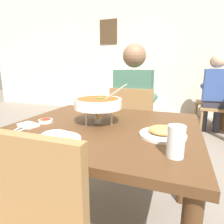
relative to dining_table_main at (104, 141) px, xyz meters
The scene contains 17 objects.
cafe_rear_partition 3.73m from the dining_table_main, 90.00° to the left, with size 10.00×0.10×3.00m, color beige.
picture_frame_hung 4.02m from the dining_table_main, 110.22° to the left, with size 0.44×0.03×0.56m, color #4C3823.
dining_table_main is the anchor object (origin of this frame).
chair_diner_main 0.79m from the dining_table_main, 90.00° to the left, with size 0.44×0.44×0.90m.
diner_main 0.82m from the dining_table_main, 90.00° to the left, with size 0.40×0.45×1.31m.
curry_bowl 0.24m from the dining_table_main, 154.71° to the left, with size 0.33×0.30×0.26m.
rice_plate 0.38m from the dining_table_main, 108.19° to the right, with size 0.24×0.24×0.06m.
appetizer_plate 0.39m from the dining_table_main, 12.64° to the right, with size 0.24×0.24×0.06m.
sauce_dish 0.40m from the dining_table_main, 168.54° to the right, with size 0.09×0.09×0.02m.
napkin_folded 0.47m from the dining_table_main, 156.96° to the right, with size 0.12×0.08×0.02m, color white.
fork_utensil 0.51m from the dining_table_main, 152.58° to the right, with size 0.01×0.17×0.01m, color silver.
spoon_utensil 0.47m from the dining_table_main, 149.68° to the right, with size 0.01×0.17×0.01m, color silver.
drink_glass 0.55m from the dining_table_main, 35.47° to the right, with size 0.07×0.07×0.13m.
chair_bg_left 3.12m from the dining_table_main, 70.43° to the left, with size 0.49×0.49×0.90m.
chair_bg_middle 2.70m from the dining_table_main, 67.99° to the left, with size 0.48×0.48×0.90m.
patron_bg_left 3.09m from the dining_table_main, 70.15° to the left, with size 0.45×0.40×1.31m.
patron_bg_middle 2.62m from the dining_table_main, 68.35° to the left, with size 0.40×0.45×1.31m.
Camera 1 is at (0.43, -1.05, 1.09)m, focal length 30.57 mm.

